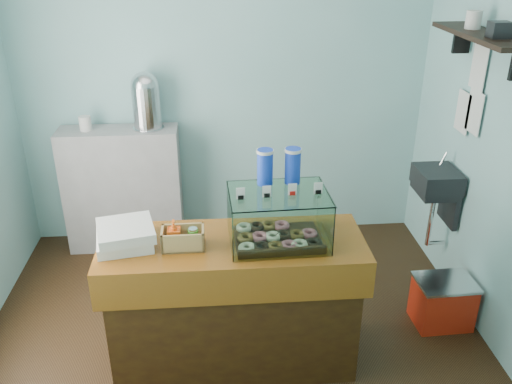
{
  "coord_description": "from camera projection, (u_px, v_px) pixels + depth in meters",
  "views": [
    {
      "loc": [
        -0.08,
        -3.06,
        2.56
      ],
      "look_at": [
        0.15,
        -0.15,
        1.18
      ],
      "focal_mm": 38.0,
      "sensor_mm": 36.0,
      "label": 1
    }
  ],
  "objects": [
    {
      "name": "counter",
      "position": [
        234.0,
        302.0,
        3.44
      ],
      "size": [
        1.6,
        0.6,
        0.9
      ],
      "color": "#3C240B",
      "rests_on": "ground"
    },
    {
      "name": "coffee_urn",
      "position": [
        146.0,
        99.0,
        4.44
      ],
      "size": [
        0.26,
        0.26,
        0.48
      ],
      "color": "silver",
      "rests_on": "back_shelf"
    },
    {
      "name": "room_shell",
      "position": [
        233.0,
        99.0,
        3.14
      ],
      "size": [
        3.54,
        3.04,
        2.82
      ],
      "color": "#7CB3B5",
      "rests_on": "ground"
    },
    {
      "name": "display_case",
      "position": [
        277.0,
        214.0,
        3.22
      ],
      "size": [
        0.6,
        0.45,
        0.54
      ],
      "rotation": [
        0.0,
        0.0,
        0.04
      ],
      "color": "#341F0F",
      "rests_on": "counter"
    },
    {
      "name": "condiment_crate",
      "position": [
        182.0,
        238.0,
        3.17
      ],
      "size": [
        0.25,
        0.15,
        0.18
      ],
      "rotation": [
        0.0,
        0.0,
        0.01
      ],
      "color": "#A08150",
      "rests_on": "counter"
    },
    {
      "name": "ground",
      "position": [
        233.0,
        333.0,
        3.86
      ],
      "size": [
        3.5,
        3.5,
        0.0
      ],
      "primitive_type": "plane",
      "color": "black",
      "rests_on": "ground"
    },
    {
      "name": "back_shelf",
      "position": [
        124.0,
        189.0,
        4.75
      ],
      "size": [
        1.0,
        0.32,
        1.1
      ],
      "primitive_type": "cube",
      "color": "#99999C",
      "rests_on": "ground"
    },
    {
      "name": "red_cooler",
      "position": [
        443.0,
        302.0,
        3.89
      ],
      "size": [
        0.42,
        0.33,
        0.36
      ],
      "rotation": [
        0.0,
        0.0,
        0.04
      ],
      "color": "red",
      "rests_on": "ground"
    },
    {
      "name": "pastry_boxes",
      "position": [
        125.0,
        235.0,
        3.2
      ],
      "size": [
        0.39,
        0.39,
        0.13
      ],
      "rotation": [
        0.0,
        0.0,
        0.18
      ],
      "color": "silver",
      "rests_on": "counter"
    }
  ]
}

